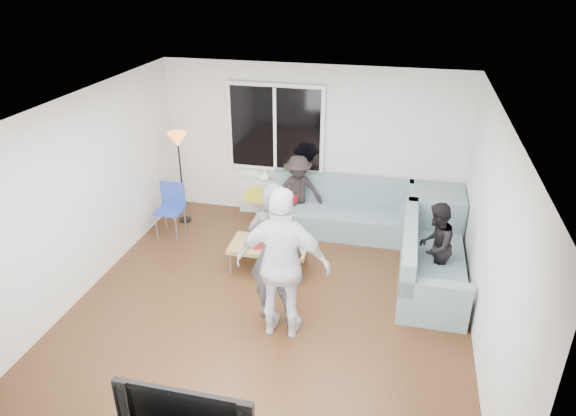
% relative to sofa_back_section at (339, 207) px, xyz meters
% --- Properties ---
extents(floor, '(5.00, 5.50, 0.04)m').
position_rel_sofa_back_section_xyz_m(floor, '(-0.55, -2.27, -0.45)').
color(floor, '#56351C').
rests_on(floor, ground).
extents(ceiling, '(5.00, 5.50, 0.04)m').
position_rel_sofa_back_section_xyz_m(ceiling, '(-0.55, -2.27, 2.20)').
color(ceiling, white).
rests_on(ceiling, ground).
extents(wall_back, '(5.00, 0.04, 2.60)m').
position_rel_sofa_back_section_xyz_m(wall_back, '(-0.55, 0.50, 0.88)').
color(wall_back, silver).
rests_on(wall_back, ground).
extents(wall_front, '(5.00, 0.04, 2.60)m').
position_rel_sofa_back_section_xyz_m(wall_front, '(-0.55, -5.04, 0.88)').
color(wall_front, silver).
rests_on(wall_front, ground).
extents(wall_left, '(0.04, 5.50, 2.60)m').
position_rel_sofa_back_section_xyz_m(wall_left, '(-3.07, -2.27, 0.88)').
color(wall_left, silver).
rests_on(wall_left, ground).
extents(wall_right, '(0.04, 5.50, 2.60)m').
position_rel_sofa_back_section_xyz_m(wall_right, '(1.97, -2.27, 0.88)').
color(wall_right, silver).
rests_on(wall_right, ground).
extents(window_frame, '(1.62, 0.06, 1.47)m').
position_rel_sofa_back_section_xyz_m(window_frame, '(-1.15, 0.42, 1.12)').
color(window_frame, white).
rests_on(window_frame, wall_back).
extents(window_glass, '(1.50, 0.02, 1.35)m').
position_rel_sofa_back_section_xyz_m(window_glass, '(-1.15, 0.38, 1.12)').
color(window_glass, black).
rests_on(window_glass, window_frame).
extents(window_mullion, '(0.05, 0.03, 1.35)m').
position_rel_sofa_back_section_xyz_m(window_mullion, '(-1.15, 0.37, 1.12)').
color(window_mullion, white).
rests_on(window_mullion, window_frame).
extents(radiator, '(1.30, 0.12, 0.62)m').
position_rel_sofa_back_section_xyz_m(radiator, '(-1.15, 0.38, -0.11)').
color(radiator, silver).
rests_on(radiator, floor).
extents(potted_plant, '(0.21, 0.18, 0.33)m').
position_rel_sofa_back_section_xyz_m(potted_plant, '(-0.95, 0.35, 0.36)').
color(potted_plant, '#2E6D2B').
rests_on(potted_plant, radiator).
extents(vase, '(0.18, 0.18, 0.18)m').
position_rel_sofa_back_section_xyz_m(vase, '(-1.34, 0.35, 0.29)').
color(vase, white).
rests_on(vase, radiator).
extents(sofa_back_section, '(2.30, 0.85, 0.85)m').
position_rel_sofa_back_section_xyz_m(sofa_back_section, '(0.00, 0.00, 0.00)').
color(sofa_back_section, slate).
rests_on(sofa_back_section, floor).
extents(sofa_right_section, '(2.00, 0.85, 0.85)m').
position_rel_sofa_back_section_xyz_m(sofa_right_section, '(1.47, -1.26, 0.00)').
color(sofa_right_section, slate).
rests_on(sofa_right_section, floor).
extents(sofa_corner, '(0.85, 0.85, 0.85)m').
position_rel_sofa_back_section_xyz_m(sofa_corner, '(1.50, 0.00, 0.00)').
color(sofa_corner, slate).
rests_on(sofa_corner, floor).
extents(cushion_yellow, '(0.43, 0.38, 0.14)m').
position_rel_sofa_back_section_xyz_m(cushion_yellow, '(-1.34, -0.02, 0.09)').
color(cushion_yellow, gold).
rests_on(cushion_yellow, sofa_back_section).
extents(cushion_red, '(0.44, 0.40, 0.13)m').
position_rel_sofa_back_section_xyz_m(cushion_red, '(-0.85, 0.06, 0.09)').
color(cushion_red, maroon).
rests_on(cushion_red, sofa_back_section).
extents(coffee_table, '(1.12, 0.64, 0.40)m').
position_rel_sofa_back_section_xyz_m(coffee_table, '(-0.80, -1.39, -0.22)').
color(coffee_table, '#AA8752').
rests_on(coffee_table, floor).
extents(pitcher, '(0.17, 0.17, 0.17)m').
position_rel_sofa_back_section_xyz_m(pitcher, '(-0.94, -1.49, 0.06)').
color(pitcher, maroon).
rests_on(pitcher, coffee_table).
extents(side_chair, '(0.41, 0.41, 0.86)m').
position_rel_sofa_back_section_xyz_m(side_chair, '(-2.60, -0.77, 0.01)').
color(side_chair, '#2541A2').
rests_on(side_chair, floor).
extents(floor_lamp, '(0.32, 0.32, 1.56)m').
position_rel_sofa_back_section_xyz_m(floor_lamp, '(-2.60, -0.24, 0.36)').
color(floor_lamp, orange).
rests_on(floor_lamp, floor).
extents(player_left, '(0.68, 0.47, 1.82)m').
position_rel_sofa_back_section_xyz_m(player_left, '(-0.43, -2.44, 0.49)').
color(player_left, '#434348').
rests_on(player_left, floor).
extents(player_right, '(1.10, 0.47, 1.88)m').
position_rel_sofa_back_section_xyz_m(player_right, '(-0.27, -2.70, 0.51)').
color(player_right, silver).
rests_on(player_right, floor).
extents(spectator_right, '(0.62, 0.71, 1.23)m').
position_rel_sofa_back_section_xyz_m(spectator_right, '(1.47, -1.28, 0.19)').
color(spectator_right, black).
rests_on(spectator_right, floor).
extents(spectator_back, '(0.90, 0.68, 1.24)m').
position_rel_sofa_back_section_xyz_m(spectator_back, '(-0.69, 0.03, 0.19)').
color(spectator_back, black).
rests_on(spectator_back, floor).
extents(television, '(1.15, 0.15, 0.66)m').
position_rel_sofa_back_section_xyz_m(television, '(-0.54, -4.77, 0.35)').
color(television, black).
rests_on(television, tv_console).
extents(bottle_a, '(0.07, 0.07, 0.25)m').
position_rel_sofa_back_section_xyz_m(bottle_a, '(-1.07, -1.27, 0.10)').
color(bottle_a, orange).
rests_on(bottle_a, coffee_table).
extents(bottle_b, '(0.08, 0.08, 0.22)m').
position_rel_sofa_back_section_xyz_m(bottle_b, '(-0.89, -1.49, 0.09)').
color(bottle_b, '#3B9D1C').
rests_on(bottle_b, coffee_table).
extents(bottle_d, '(0.07, 0.07, 0.23)m').
position_rel_sofa_back_section_xyz_m(bottle_d, '(-0.56, -1.46, 0.09)').
color(bottle_d, '#FFA016').
rests_on(bottle_d, coffee_table).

